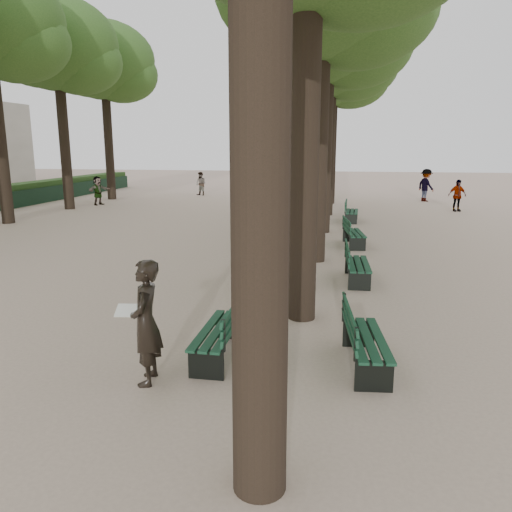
# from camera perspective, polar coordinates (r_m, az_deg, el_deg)

# --- Properties ---
(ground) EXTENTS (120.00, 120.00, 0.00)m
(ground) POSITION_cam_1_polar(r_m,az_deg,el_deg) (7.38, -8.85, -14.04)
(ground) COLOR #C3A893
(ground) RESTS_ON ground
(tree_central_3) EXTENTS (6.00, 6.00, 9.95)m
(tree_central_3) POSITION_cam_1_polar(r_m,az_deg,el_deg) (19.74, 8.33, 25.19)
(tree_central_3) COLOR #33261C
(tree_central_3) RESTS_ON ground
(tree_central_4) EXTENTS (6.00, 6.00, 9.95)m
(tree_central_4) POSITION_cam_1_polar(r_m,az_deg,el_deg) (24.64, 8.70, 22.60)
(tree_central_4) COLOR #33261C
(tree_central_4) RESTS_ON ground
(tree_central_5) EXTENTS (6.00, 6.00, 9.95)m
(tree_central_5) POSITION_cam_1_polar(r_m,az_deg,el_deg) (29.57, 8.94, 20.87)
(tree_central_5) COLOR #33261C
(tree_central_5) RESTS_ON ground
(tree_far_4) EXTENTS (6.00, 6.00, 10.45)m
(tree_far_4) POSITION_cam_1_polar(r_m,az_deg,el_deg) (28.51, -21.83, 21.50)
(tree_far_4) COLOR #33261C
(tree_far_4) RESTS_ON ground
(tree_far_5) EXTENTS (6.00, 6.00, 10.45)m
(tree_far_5) POSITION_cam_1_polar(r_m,az_deg,el_deg) (32.86, -17.02, 20.51)
(tree_far_5) COLOR #33261C
(tree_far_5) RESTS_ON ground
(bench_left_0) EXTENTS (0.58, 1.80, 0.92)m
(bench_left_0) POSITION_cam_1_polar(r_m,az_deg,el_deg) (7.99, -4.23, -9.64)
(bench_left_0) COLOR black
(bench_left_0) RESTS_ON ground
(bench_left_1) EXTENTS (0.61, 1.81, 0.92)m
(bench_left_1) POSITION_cam_1_polar(r_m,az_deg,el_deg) (11.94, 0.67, -2.08)
(bench_left_1) COLOR black
(bench_left_1) RESTS_ON ground
(bench_left_2) EXTENTS (0.75, 1.85, 0.92)m
(bench_left_2) POSITION_cam_1_polar(r_m,az_deg,el_deg) (16.76, 3.38, 2.15)
(bench_left_2) COLOR black
(bench_left_2) RESTS_ON ground
(bench_left_3) EXTENTS (0.62, 1.82, 0.92)m
(bench_left_3) POSITION_cam_1_polar(r_m,az_deg,el_deg) (21.95, 4.95, 4.59)
(bench_left_3) COLOR black
(bench_left_3) RESTS_ON ground
(bench_right_0) EXTENTS (0.75, 1.85, 0.92)m
(bench_right_0) POSITION_cam_1_polar(r_m,az_deg,el_deg) (7.81, 12.45, -10.45)
(bench_right_0) COLOR black
(bench_right_0) RESTS_ON ground
(bench_right_1) EXTENTS (0.65, 1.82, 0.92)m
(bench_right_1) POSITION_cam_1_polar(r_m,az_deg,el_deg) (12.50, 11.52, -1.67)
(bench_right_1) COLOR black
(bench_right_1) RESTS_ON ground
(bench_right_2) EXTENTS (0.80, 1.86, 0.92)m
(bench_right_2) POSITION_cam_1_polar(r_m,az_deg,el_deg) (16.91, 11.13, 2.03)
(bench_right_2) COLOR black
(bench_right_2) RESTS_ON ground
(bench_right_3) EXTENTS (0.64, 1.82, 0.92)m
(bench_right_3) POSITION_cam_1_polar(r_m,az_deg,el_deg) (22.43, 10.87, 4.58)
(bench_right_3) COLOR black
(bench_right_3) RESTS_ON ground
(man_with_map) EXTENTS (0.67, 0.76, 1.77)m
(man_with_map) POSITION_cam_1_polar(r_m,az_deg,el_deg) (7.12, -12.48, -7.43)
(man_with_map) COLOR black
(man_with_map) RESTS_ON ground
(pedestrian_a) EXTENTS (0.82, 0.61, 1.56)m
(pedestrian_a) POSITION_cam_1_polar(r_m,az_deg,el_deg) (33.85, -6.31, 8.21)
(pedestrian_a) COLOR #262628
(pedestrian_a) RESTS_ON ground
(pedestrian_c) EXTENTS (1.00, 0.57, 1.61)m
(pedestrian_c) POSITION_cam_1_polar(r_m,az_deg,el_deg) (27.41, 22.00, 6.43)
(pedestrian_c) COLOR #262628
(pedestrian_c) RESTS_ON ground
(pedestrian_e) EXTENTS (0.82, 1.51, 1.61)m
(pedestrian_e) POSITION_cam_1_polar(r_m,az_deg,el_deg) (29.61, -17.62, 7.14)
(pedestrian_e) COLOR #262628
(pedestrian_e) RESTS_ON ground
(pedestrian_b) EXTENTS (0.96, 1.26, 1.92)m
(pedestrian_b) POSITION_cam_1_polar(r_m,az_deg,el_deg) (31.76, 18.85, 7.67)
(pedestrian_b) COLOR #262628
(pedestrian_b) RESTS_ON ground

